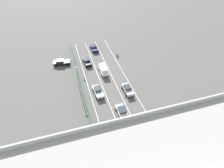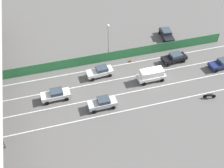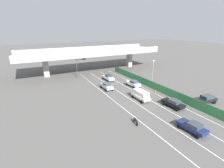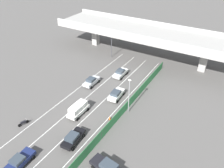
{
  "view_description": "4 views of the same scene",
  "coord_description": "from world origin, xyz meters",
  "px_view_note": "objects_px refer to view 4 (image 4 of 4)",
  "views": [
    {
      "loc": [
        9.32,
        39.14,
        30.23
      ],
      "look_at": [
        -0.16,
        7.81,
        2.03
      ],
      "focal_mm": 29.07,
      "sensor_mm": 36.0,
      "label": 1
    },
    {
      "loc": [
        -31.91,
        16.19,
        31.4
      ],
      "look_at": [
        0.0,
        7.02,
        0.83
      ],
      "focal_mm": 46.21,
      "sensor_mm": 36.0,
      "label": 2
    },
    {
      "loc": [
        -20.25,
        -25.34,
        14.57
      ],
      "look_at": [
        -2.44,
        8.77,
        1.42
      ],
      "focal_mm": 26.48,
      "sensor_mm": 36.0,
      "label": 3
    },
    {
      "loc": [
        21.26,
        -23.24,
        26.67
      ],
      "look_at": [
        0.71,
        10.92,
        0.83
      ],
      "focal_mm": 36.16,
      "sensor_mm": 36.0,
      "label": 4
    }
  ],
  "objects_px": {
    "car_van_white": "(78,109)",
    "car_sedan_white": "(116,94)",
    "motorcycle": "(23,123)",
    "traffic_light": "(115,44)",
    "car_sedan_silver": "(91,81)",
    "parked_sedan_dark": "(107,167)",
    "car_sedan_navy": "(20,160)",
    "car_sedan_black": "(73,138)",
    "traffic_cone": "(110,118)",
    "street_lamp": "(129,93)",
    "car_hatchback_white": "(121,73)"
  },
  "relations": [
    {
      "from": "parked_sedan_dark",
      "to": "traffic_light",
      "type": "relative_size",
      "value": 0.86
    },
    {
      "from": "traffic_light",
      "to": "traffic_cone",
      "type": "xyz_separation_m",
      "value": [
        11.57,
        -21.45,
        -3.66
      ]
    },
    {
      "from": "car_sedan_silver",
      "to": "street_lamp",
      "type": "height_order",
      "value": "street_lamp"
    },
    {
      "from": "car_sedan_white",
      "to": "traffic_light",
      "type": "bearing_deg",
      "value": 121.34
    },
    {
      "from": "car_sedan_white",
      "to": "motorcycle",
      "type": "relative_size",
      "value": 2.34
    },
    {
      "from": "car_sedan_white",
      "to": "car_sedan_silver",
      "type": "bearing_deg",
      "value": 168.42
    },
    {
      "from": "car_van_white",
      "to": "car_hatchback_white",
      "type": "xyz_separation_m",
      "value": [
        -0.0,
        15.42,
        -0.28
      ]
    },
    {
      "from": "car_van_white",
      "to": "car_sedan_navy",
      "type": "height_order",
      "value": "car_van_white"
    },
    {
      "from": "parked_sedan_dark",
      "to": "traffic_light",
      "type": "bearing_deg",
      "value": 118.73
    },
    {
      "from": "street_lamp",
      "to": "car_hatchback_white",
      "type": "bearing_deg",
      "value": 125.64
    },
    {
      "from": "car_van_white",
      "to": "car_sedan_white",
      "type": "relative_size",
      "value": 1.03
    },
    {
      "from": "car_sedan_navy",
      "to": "car_hatchback_white",
      "type": "distance_m",
      "value": 28.18
    },
    {
      "from": "car_sedan_black",
      "to": "parked_sedan_dark",
      "type": "height_order",
      "value": "parked_sedan_dark"
    },
    {
      "from": "car_sedan_silver",
      "to": "car_van_white",
      "type": "xyz_separation_m",
      "value": [
        3.61,
        -9.1,
        0.28
      ]
    },
    {
      "from": "street_lamp",
      "to": "motorcycle",
      "type": "bearing_deg",
      "value": -138.19
    },
    {
      "from": "car_van_white",
      "to": "street_lamp",
      "type": "relative_size",
      "value": 0.66
    },
    {
      "from": "car_van_white",
      "to": "motorcycle",
      "type": "distance_m",
      "value": 9.45
    },
    {
      "from": "car_sedan_navy",
      "to": "motorcycle",
      "type": "relative_size",
      "value": 2.29
    },
    {
      "from": "car_sedan_silver",
      "to": "traffic_light",
      "type": "height_order",
      "value": "traffic_light"
    },
    {
      "from": "car_van_white",
      "to": "motorcycle",
      "type": "bearing_deg",
      "value": -131.59
    },
    {
      "from": "car_sedan_silver",
      "to": "car_sedan_black",
      "type": "height_order",
      "value": "car_sedan_silver"
    },
    {
      "from": "traffic_light",
      "to": "car_sedan_silver",
      "type": "bearing_deg",
      "value": -80.25
    },
    {
      "from": "car_van_white",
      "to": "traffic_light",
      "type": "height_order",
      "value": "traffic_light"
    },
    {
      "from": "car_sedan_navy",
      "to": "parked_sedan_dark",
      "type": "height_order",
      "value": "parked_sedan_dark"
    },
    {
      "from": "car_sedan_silver",
      "to": "car_sedan_navy",
      "type": "distance_m",
      "value": 22.11
    },
    {
      "from": "car_sedan_silver",
      "to": "traffic_light",
      "type": "xyz_separation_m",
      "value": [
        -2.4,
        13.98,
        3.09
      ]
    },
    {
      "from": "car_sedan_black",
      "to": "car_sedan_navy",
      "type": "bearing_deg",
      "value": -117.57
    },
    {
      "from": "traffic_cone",
      "to": "car_van_white",
      "type": "bearing_deg",
      "value": -163.63
    },
    {
      "from": "motorcycle",
      "to": "street_lamp",
      "type": "height_order",
      "value": "street_lamp"
    },
    {
      "from": "car_sedan_white",
      "to": "car_sedan_navy",
      "type": "distance_m",
      "value": 20.73
    },
    {
      "from": "car_sedan_white",
      "to": "motorcycle",
      "type": "bearing_deg",
      "value": -123.2
    },
    {
      "from": "car_sedan_white",
      "to": "car_sedan_black",
      "type": "xyz_separation_m",
      "value": [
        0.09,
        -13.37,
        -0.03
      ]
    },
    {
      "from": "car_sedan_navy",
      "to": "traffic_cone",
      "type": "distance_m",
      "value": 15.51
    },
    {
      "from": "car_sedan_silver",
      "to": "car_hatchback_white",
      "type": "relative_size",
      "value": 0.98
    },
    {
      "from": "car_sedan_navy",
      "to": "traffic_cone",
      "type": "xyz_separation_m",
      "value": [
        5.78,
        14.39,
        -0.51
      ]
    },
    {
      "from": "car_sedan_silver",
      "to": "traffic_light",
      "type": "distance_m",
      "value": 14.52
    },
    {
      "from": "car_van_white",
      "to": "motorcycle",
      "type": "height_order",
      "value": "car_van_white"
    },
    {
      "from": "car_hatchback_white",
      "to": "parked_sedan_dark",
      "type": "relative_size",
      "value": 0.89
    },
    {
      "from": "car_van_white",
      "to": "car_sedan_navy",
      "type": "bearing_deg",
      "value": -90.98
    },
    {
      "from": "car_sedan_white",
      "to": "car_sedan_black",
      "type": "height_order",
      "value": "car_sedan_white"
    },
    {
      "from": "car_van_white",
      "to": "traffic_cone",
      "type": "distance_m",
      "value": 5.86
    },
    {
      "from": "car_van_white",
      "to": "car_hatchback_white",
      "type": "distance_m",
      "value": 15.43
    },
    {
      "from": "car_sedan_silver",
      "to": "car_sedan_black",
      "type": "distance_m",
      "value": 16.4
    },
    {
      "from": "traffic_light",
      "to": "street_lamp",
      "type": "relative_size",
      "value": 0.82
    },
    {
      "from": "traffic_light",
      "to": "car_sedan_black",
      "type": "bearing_deg",
      "value": -71.78
    },
    {
      "from": "car_sedan_silver",
      "to": "motorcycle",
      "type": "height_order",
      "value": "car_sedan_silver"
    },
    {
      "from": "car_sedan_white",
      "to": "car_van_white",
      "type": "bearing_deg",
      "value": -113.76
    },
    {
      "from": "car_sedan_navy",
      "to": "car_sedan_black",
      "type": "bearing_deg",
      "value": 62.43
    },
    {
      "from": "car_sedan_silver",
      "to": "car_sedan_navy",
      "type": "bearing_deg",
      "value": -81.18
    },
    {
      "from": "car_sedan_black",
      "to": "car_hatchback_white",
      "type": "height_order",
      "value": "car_hatchback_white"
    }
  ]
}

